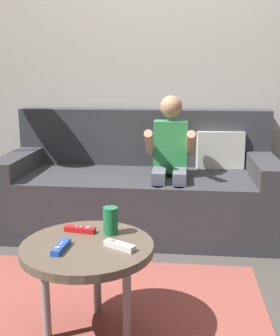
% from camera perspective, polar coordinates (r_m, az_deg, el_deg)
% --- Properties ---
extents(ground_plane, '(8.99, 8.99, 0.00)m').
position_cam_1_polar(ground_plane, '(2.08, 1.99, -19.57)').
color(ground_plane, '#4C4742').
extents(wall_back, '(4.50, 0.05, 2.50)m').
position_cam_1_polar(wall_back, '(3.28, 4.14, 15.22)').
color(wall_back, beige).
rests_on(wall_back, ground).
extents(couch, '(1.92, 0.80, 0.85)m').
position_cam_1_polar(couch, '(3.01, 0.04, -2.87)').
color(couch, '#38383D').
rests_on(couch, ground).
extents(person_seated_on_couch, '(0.32, 0.40, 0.98)m').
position_cam_1_polar(person_seated_on_couch, '(2.76, 4.16, 1.24)').
color(person_seated_on_couch, slate).
rests_on(person_seated_on_couch, ground).
extents(coffee_table, '(0.56, 0.56, 0.43)m').
position_cam_1_polar(coffee_table, '(1.77, -7.27, -11.66)').
color(coffee_table, brown).
rests_on(coffee_table, ground).
extents(area_rug, '(1.62, 1.45, 0.01)m').
position_cam_1_polar(area_rug, '(1.96, -6.95, -21.83)').
color(area_rug, '#9E4C42').
rests_on(area_rug, ground).
extents(game_remote_white_near_edge, '(0.14, 0.10, 0.03)m').
position_cam_1_polar(game_remote_white_near_edge, '(1.70, -2.87, -10.68)').
color(game_remote_white_near_edge, white).
rests_on(game_remote_white_near_edge, coffee_table).
extents(game_remote_red_center, '(0.14, 0.06, 0.03)m').
position_cam_1_polar(game_remote_red_center, '(1.88, -8.30, -8.42)').
color(game_remote_red_center, red).
rests_on(game_remote_red_center, coffee_table).
extents(game_remote_blue_far_corner, '(0.05, 0.14, 0.03)m').
position_cam_1_polar(game_remote_blue_far_corner, '(1.71, -10.90, -10.70)').
color(game_remote_blue_far_corner, blue).
rests_on(game_remote_blue_far_corner, coffee_table).
extents(soda_can, '(0.07, 0.07, 0.12)m').
position_cam_1_polar(soda_can, '(1.83, -4.11, -7.29)').
color(soda_can, '#1E7F47').
rests_on(soda_can, coffee_table).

